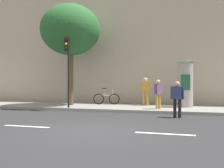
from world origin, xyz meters
TOP-DOWN VIEW (x-y plane):
  - ground_plane at (0.00, 0.00)m, footprint 80.00×80.00m
  - sidewalk_curb at (0.00, 7.00)m, footprint 36.00×4.00m
  - lane_markings at (-0.00, 0.00)m, footprint 25.80×0.16m
  - building_backdrop at (0.00, 12.00)m, footprint 36.00×5.00m
  - traffic_light at (-3.36, 5.24)m, footprint 0.24×0.45m
  - poster_column at (3.12, 7.64)m, footprint 0.97×0.97m
  - street_tree at (-4.03, 7.01)m, footprint 3.86×3.86m
  - pedestrian_with_backpack at (2.71, 3.81)m, footprint 0.59×0.39m
  - pedestrian_in_dark_shirt at (0.71, 7.93)m, footprint 0.64×0.29m
  - pedestrian_tallest at (1.68, 5.97)m, footprint 0.44×0.48m
  - bicycle_leaning at (-1.91, 8.07)m, footprint 1.74×0.43m

SIDE VIEW (x-z plane):
  - ground_plane at x=0.00m, z-range 0.00..0.00m
  - lane_markings at x=0.00m, z-range 0.00..0.01m
  - sidewalk_curb at x=0.00m, z-range 0.00..0.15m
  - bicycle_leaning at x=-1.91m, z-range -0.01..1.08m
  - pedestrian_with_backpack at x=2.71m, z-range 0.14..1.77m
  - pedestrian_tallest at x=1.68m, z-range 0.28..1.87m
  - pedestrian_in_dark_shirt at x=0.71m, z-range 0.32..2.07m
  - poster_column at x=3.12m, z-range 0.17..3.02m
  - traffic_light at x=-3.36m, z-range 0.86..4.86m
  - street_tree at x=-4.03m, z-range 1.74..8.25m
  - building_backdrop at x=0.00m, z-range 0.00..10.35m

